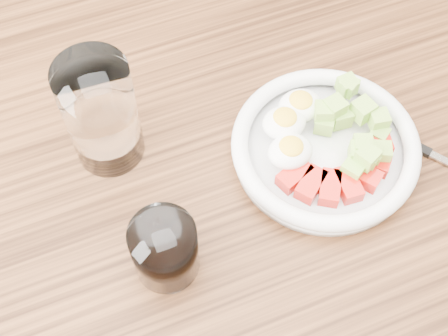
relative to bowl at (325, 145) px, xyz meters
The scene contains 5 objects.
dining_table 0.17m from the bowl, behind, with size 1.50×0.90×0.77m.
bowl is the anchor object (origin of this frame).
fork 0.12m from the bowl, 17.96° to the right, with size 0.12×0.15×0.01m.
water_glass 0.28m from the bowl, 156.03° to the left, with size 0.09×0.09×0.16m, color white.
coffee_glass 0.25m from the bowl, 164.24° to the right, with size 0.08×0.08×0.09m.
Camera 1 is at (-0.15, -0.34, 1.46)m, focal length 50.00 mm.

